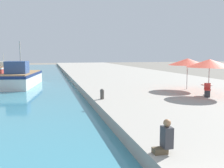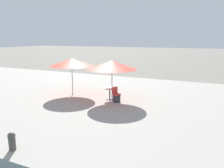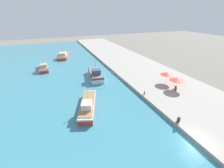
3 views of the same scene
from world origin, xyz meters
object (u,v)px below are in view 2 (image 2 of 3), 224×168
at_px(cafe_table, 110,91).
at_px(cafe_umbrella_white, 72,62).
at_px(cafe_umbrella_pink, 112,65).
at_px(cafe_chair_left, 116,97).
at_px(mooring_bollard, 12,141).

bearing_deg(cafe_table, cafe_umbrella_white, 84.26).
distance_m(cafe_umbrella_pink, cafe_chair_left, 1.99).
bearing_deg(mooring_bollard, cafe_table, -2.65).
xyz_separation_m(cafe_umbrella_pink, cafe_chair_left, (-0.41, -0.48, -1.88)).
bearing_deg(cafe_umbrella_pink, cafe_table, 105.37).
bearing_deg(cafe_table, cafe_chair_left, -121.28).
distance_m(cafe_umbrella_white, cafe_chair_left, 4.18).
distance_m(cafe_table, cafe_chair_left, 0.75).
distance_m(cafe_umbrella_white, mooring_bollard, 8.25).
xyz_separation_m(cafe_table, mooring_bollard, (-7.26, 0.34, -0.18)).
relative_size(cafe_umbrella_white, cafe_table, 3.82).
bearing_deg(cafe_umbrella_pink, cafe_chair_left, -130.87).
relative_size(cafe_umbrella_white, mooring_bollard, 4.67).
relative_size(cafe_umbrella_white, cafe_chair_left, 3.36).
height_order(cafe_umbrella_white, cafe_chair_left, cafe_umbrella_white).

